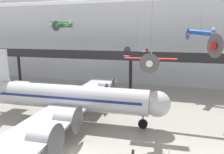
{
  "coord_description": "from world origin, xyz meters",
  "views": [
    {
      "loc": [
        9.48,
        -19.55,
        12.87
      ],
      "look_at": [
        0.34,
        12.28,
        6.21
      ],
      "focal_mm": 35.0,
      "sensor_mm": 36.0,
      "label": 1
    }
  ],
  "objects_px": {
    "suspended_plane_red_highwing": "(150,61)",
    "suspended_plane_blue_trainer": "(200,33)",
    "suspended_plane_silver_racer": "(137,54)",
    "airliner_silver_main": "(68,97)",
    "suspended_plane_green_biplane": "(63,25)"
  },
  "relations": [
    {
      "from": "suspended_plane_red_highwing",
      "to": "suspended_plane_blue_trainer",
      "type": "bearing_deg",
      "value": 154.22
    },
    {
      "from": "suspended_plane_silver_racer",
      "to": "airliner_silver_main",
      "type": "bearing_deg",
      "value": 98.61
    },
    {
      "from": "suspended_plane_blue_trainer",
      "to": "suspended_plane_red_highwing",
      "type": "relative_size",
      "value": 0.67
    },
    {
      "from": "suspended_plane_green_biplane",
      "to": "suspended_plane_silver_racer",
      "type": "relative_size",
      "value": 0.59
    },
    {
      "from": "airliner_silver_main",
      "to": "suspended_plane_red_highwing",
      "type": "relative_size",
      "value": 3.51
    },
    {
      "from": "airliner_silver_main",
      "to": "suspended_plane_green_biplane",
      "type": "xyz_separation_m",
      "value": [
        -8.58,
        15.26,
        10.92
      ]
    },
    {
      "from": "airliner_silver_main",
      "to": "suspended_plane_blue_trainer",
      "type": "relative_size",
      "value": 5.21
    },
    {
      "from": "suspended_plane_green_biplane",
      "to": "suspended_plane_silver_racer",
      "type": "xyz_separation_m",
      "value": [
        15.17,
        5.19,
        -6.11
      ]
    },
    {
      "from": "suspended_plane_blue_trainer",
      "to": "suspended_plane_red_highwing",
      "type": "xyz_separation_m",
      "value": [
        -7.61,
        -18.44,
        -3.66
      ]
    },
    {
      "from": "airliner_silver_main",
      "to": "suspended_plane_green_biplane",
      "type": "height_order",
      "value": "suspended_plane_green_biplane"
    },
    {
      "from": "suspended_plane_green_biplane",
      "to": "suspended_plane_blue_trainer",
      "type": "bearing_deg",
      "value": -151.36
    },
    {
      "from": "suspended_plane_blue_trainer",
      "to": "suspended_plane_red_highwing",
      "type": "bearing_deg",
      "value": 88.95
    },
    {
      "from": "airliner_silver_main",
      "to": "suspended_plane_silver_racer",
      "type": "height_order",
      "value": "suspended_plane_silver_racer"
    },
    {
      "from": "suspended_plane_silver_racer",
      "to": "suspended_plane_blue_trainer",
      "type": "xyz_separation_m",
      "value": [
        12.75,
        -1.17,
        4.54
      ]
    },
    {
      "from": "airliner_silver_main",
      "to": "suspended_plane_blue_trainer",
      "type": "height_order",
      "value": "suspended_plane_blue_trainer"
    }
  ]
}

